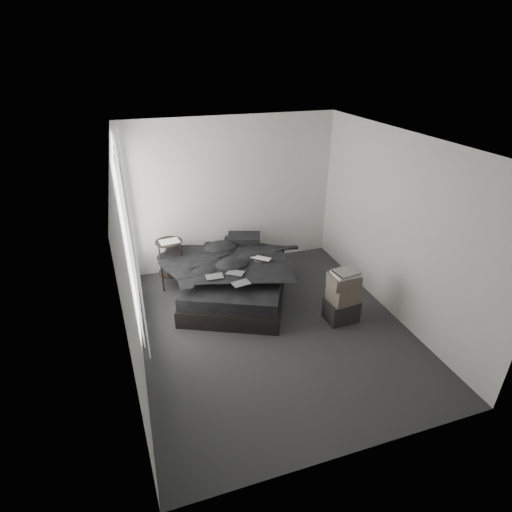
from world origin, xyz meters
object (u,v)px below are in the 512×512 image
object	(u,v)px
bed	(237,288)
laptop	(260,256)
side_stand	(171,264)
box_lower	(341,310)

from	to	relation	value
bed	laptop	distance (m)	0.68
side_stand	box_lower	size ratio (longest dim) A/B	1.80
bed	side_stand	world-z (taller)	side_stand
bed	box_lower	xyz separation A→B (m)	(1.26, -1.09, 0.03)
laptop	side_stand	size ratio (longest dim) A/B	0.39
box_lower	laptop	bearing A→B (deg)	133.06
bed	box_lower	world-z (taller)	box_lower
laptop	box_lower	world-z (taller)	laptop
bed	box_lower	bearing A→B (deg)	-16.32
bed	box_lower	distance (m)	1.67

